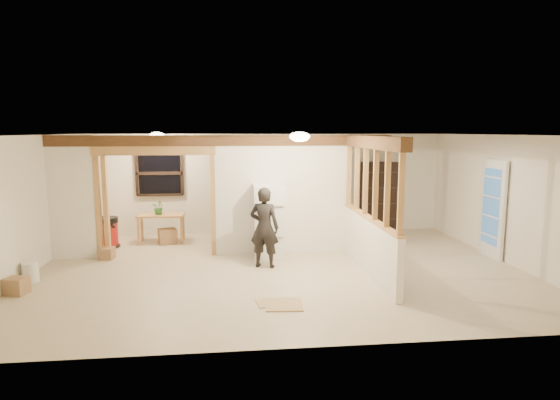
{
  "coord_description": "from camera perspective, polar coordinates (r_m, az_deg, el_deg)",
  "views": [
    {
      "loc": [
        -0.91,
        -8.47,
        2.58
      ],
      "look_at": [
        0.06,
        0.4,
        1.25
      ],
      "focal_mm": 30.0,
      "sensor_mm": 36.0,
      "label": 1
    }
  ],
  "objects": [
    {
      "name": "box_front",
      "position": [
        8.64,
        -29.47,
        -9.1
      ],
      "size": [
        0.39,
        0.35,
        0.27
      ],
      "primitive_type": "cube",
      "rotation": [
        0.0,
        0.0,
        -0.27
      ],
      "color": "#9E754C",
      "rests_on": "floor"
    },
    {
      "name": "pony_wall",
      "position": [
        8.7,
        10.76,
        -5.53
      ],
      "size": [
        0.12,
        3.2,
        1.0
      ],
      "primitive_type": "cube",
      "color": "white",
      "rests_on": "floor"
    },
    {
      "name": "floor_panel_far",
      "position": [
        7.22,
        -1.08,
        -12.43
      ],
      "size": [
        0.48,
        0.4,
        0.01
      ],
      "primitive_type": "cube",
      "rotation": [
        0.0,
        0.0,
        0.14
      ],
      "color": "tan",
      "rests_on": "floor"
    },
    {
      "name": "wall_back",
      "position": [
        11.83,
        -1.8,
        1.99
      ],
      "size": [
        9.0,
        0.01,
        2.5
      ],
      "primitive_type": "cube",
      "color": "silver",
      "rests_on": "floor"
    },
    {
      "name": "partition_left_stub",
      "position": [
        10.25,
        -24.03,
        0.26
      ],
      "size": [
        0.9,
        0.12,
        2.5
      ],
      "primitive_type": "cube",
      "color": "white",
      "rests_on": "floor"
    },
    {
      "name": "ceiling_dome_main",
      "position": [
        8.06,
        2.41,
        7.74
      ],
      "size": [
        0.36,
        0.36,
        0.16
      ],
      "primitive_type": "ellipsoid",
      "color": "#FFEABF",
      "rests_on": "ceiling"
    },
    {
      "name": "partition_center",
      "position": [
        9.82,
        0.3,
        0.67
      ],
      "size": [
        2.8,
        0.12,
        2.5
      ],
      "primitive_type": "cube",
      "color": "white",
      "rests_on": "floor"
    },
    {
      "name": "bookshelf",
      "position": [
        12.22,
        11.92,
        0.36
      ],
      "size": [
        0.9,
        0.3,
        1.8
      ],
      "primitive_type": "cube",
      "color": "black",
      "rests_on": "floor"
    },
    {
      "name": "floor",
      "position": [
        8.9,
        -0.11,
        -8.43
      ],
      "size": [
        9.0,
        6.5,
        0.01
      ],
      "primitive_type": "cube",
      "color": "#C1B090",
      "rests_on": "ground"
    },
    {
      "name": "box_util_a",
      "position": [
        11.1,
        -13.54,
        -4.32
      ],
      "size": [
        0.48,
        0.44,
        0.34
      ],
      "primitive_type": "cube",
      "rotation": [
        0.0,
        0.0,
        0.29
      ],
      "color": "#9E754C",
      "rests_on": "floor"
    },
    {
      "name": "wall_front",
      "position": [
        5.46,
        3.55,
        -5.64
      ],
      "size": [
        9.0,
        0.01,
        2.5
      ],
      "primitive_type": "cube",
      "color": "silver",
      "rests_on": "floor"
    },
    {
      "name": "floor_panel_near",
      "position": [
        7.15,
        0.47,
        -12.61
      ],
      "size": [
        0.59,
        0.59,
        0.02
      ],
      "primitive_type": "cube",
      "rotation": [
        0.0,
        0.0,
        -0.07
      ],
      "color": "tan",
      "rests_on": "floor"
    },
    {
      "name": "wall_left",
      "position": [
        9.29,
        -28.91,
        -0.83
      ],
      "size": [
        0.01,
        6.5,
        2.5
      ],
      "primitive_type": "cube",
      "color": "silver",
      "rests_on": "floor"
    },
    {
      "name": "ceiling_dome_util",
      "position": [
        10.88,
        -14.79,
        7.65
      ],
      "size": [
        0.32,
        0.32,
        0.14
      ],
      "primitive_type": "ellipsoid",
      "color": "#FFEABF",
      "rests_on": "ceiling"
    },
    {
      "name": "hanging_bulb",
      "position": [
        10.13,
        -12.49,
        5.99
      ],
      "size": [
        0.07,
        0.07,
        0.07
      ],
      "primitive_type": "ellipsoid",
      "color": "#FFD88C",
      "rests_on": "ceiling"
    },
    {
      "name": "header_beam_right",
      "position": [
        8.45,
        11.11,
        6.95
      ],
      "size": [
        0.18,
        3.3,
        0.22
      ],
      "primitive_type": "cube",
      "color": "brown",
      "rests_on": "ceiling"
    },
    {
      "name": "wall_right",
      "position": [
        10.13,
        26.08,
        0.05
      ],
      "size": [
        0.01,
        6.5,
        2.5
      ],
      "primitive_type": "cube",
      "color": "silver",
      "rests_on": "floor"
    },
    {
      "name": "box_util_b",
      "position": [
        10.15,
        -20.31,
        -6.11
      ],
      "size": [
        0.29,
        0.29,
        0.24
      ],
      "primitive_type": "cube",
      "rotation": [
        0.0,
        0.0,
        -0.15
      ],
      "color": "#9E754C",
      "rests_on": "floor"
    },
    {
      "name": "refrigerator",
      "position": [
        9.52,
        -1.37,
        -2.63
      ],
      "size": [
        0.62,
        0.6,
        1.5
      ],
      "primitive_type": "cube",
      "color": "white",
      "rests_on": "floor"
    },
    {
      "name": "french_door",
      "position": [
        10.46,
        24.46,
        -1.0
      ],
      "size": [
        0.12,
        0.86,
        2.0
      ],
      "primitive_type": "cube",
      "color": "white",
      "rests_on": "floor"
    },
    {
      "name": "header_beam_back",
      "position": [
        9.67,
        -6.84,
        7.21
      ],
      "size": [
        7.0,
        0.18,
        0.22
      ],
      "primitive_type": "cube",
      "color": "brown",
      "rests_on": "ceiling"
    },
    {
      "name": "bucket",
      "position": [
        9.19,
        -28.14,
        -7.75
      ],
      "size": [
        0.35,
        0.35,
        0.35
      ],
      "primitive_type": "cylinder",
      "rotation": [
        0.0,
        0.0,
        -0.36
      ],
      "color": "white",
      "rests_on": "floor"
    },
    {
      "name": "doorway_frame",
      "position": [
        9.89,
        -14.84,
        -0.44
      ],
      "size": [
        2.46,
        0.14,
        2.2
      ],
      "primitive_type": "cube",
      "color": "tan",
      "rests_on": "floor"
    },
    {
      "name": "shop_vac",
      "position": [
        11.1,
        -20.31,
        -3.7
      ],
      "size": [
        0.56,
        0.56,
        0.69
      ],
      "primitive_type": "cylinder",
      "rotation": [
        0.0,
        0.0,
        0.07
      ],
      "color": "maroon",
      "rests_on": "floor"
    },
    {
      "name": "work_table",
      "position": [
        11.24,
        -14.25,
        -3.36
      ],
      "size": [
        1.07,
        0.57,
        0.66
      ],
      "primitive_type": "cube",
      "rotation": [
        0.0,
        0.0,
        -0.04
      ],
      "color": "tan",
      "rests_on": "floor"
    },
    {
      "name": "woman",
      "position": [
        8.84,
        -1.93,
        -3.36
      ],
      "size": [
        0.65,
        0.54,
        1.54
      ],
      "primitive_type": "imported",
      "rotation": [
        0.0,
        0.0,
        2.79
      ],
      "color": "black",
      "rests_on": "floor"
    },
    {
      "name": "window_back",
      "position": [
        11.8,
        -14.48,
        3.18
      ],
      "size": [
        1.12,
        0.1,
        1.1
      ],
      "primitive_type": "cube",
      "color": "black",
      "rests_on": "wall_back"
    },
    {
      "name": "ceiling",
      "position": [
        8.52,
        -0.12,
        7.92
      ],
      "size": [
        9.0,
        6.5,
        0.01
      ],
      "primitive_type": "cube",
      "color": "white"
    },
    {
      "name": "potted_plant",
      "position": [
        11.14,
        -14.54,
        -0.88
      ],
      "size": [
        0.38,
        0.36,
        0.33
      ],
      "primitive_type": "imported",
      "rotation": [
        0.0,
        0.0,
        -0.43
      ],
      "color": "#2E5B20",
      "rests_on": "work_table"
    },
    {
      "name": "stud_partition",
      "position": [
        8.5,
        10.98,
        2.09
      ],
      "size": [
        0.14,
        3.2,
        1.32
      ],
      "primitive_type": "cube",
      "color": "tan",
      "rests_on": "pony_wall"
    }
  ]
}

